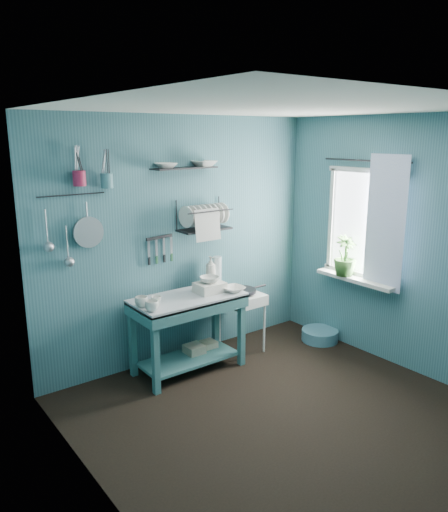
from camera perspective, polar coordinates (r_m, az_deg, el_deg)
floor at (r=4.49m, az=6.33°, el=-17.29°), size 3.20×3.20×0.00m
ceiling at (r=3.86m, az=7.34°, el=16.50°), size 3.20×3.20×0.00m
wall_back at (r=5.15m, az=-4.82°, el=1.83°), size 3.20×0.00×3.20m
wall_left at (r=3.15m, az=-14.88°, el=-6.34°), size 0.00×3.00×3.00m
wall_right at (r=5.20m, az=19.64°, el=1.20°), size 0.00×3.00×3.00m
work_counter at (r=5.01m, az=-4.10°, el=-8.84°), size 1.12×0.60×0.77m
mug_left at (r=4.50m, az=-8.23°, el=-5.68°), size 0.12×0.12×0.10m
mug_mid at (r=4.63m, az=-7.74°, el=-5.13°), size 0.14×0.14×0.09m
mug_right at (r=4.62m, az=-9.41°, el=-5.19°), size 0.17×0.17×0.10m
wash_tub at (r=4.98m, az=-1.64°, el=-3.61°), size 0.28×0.22×0.10m
tub_bowl at (r=4.95m, az=-1.65°, el=-2.72°), size 0.20×0.19×0.06m
soap_bottle at (r=5.22m, az=-1.53°, el=-1.65°), size 0.12×0.12×0.30m
water_bottle at (r=5.29m, az=-0.78°, el=-1.53°), size 0.09×0.09×0.28m
counter_bowl at (r=5.00m, az=1.10°, el=-3.81°), size 0.22×0.22×0.05m
hotplate_stand at (r=5.45m, az=2.04°, el=-7.59°), size 0.48×0.48×0.65m
frying_pan at (r=5.33m, az=2.07°, el=-3.97°), size 0.30×0.30×0.03m
knife_strip at (r=4.97m, az=-7.40°, el=2.14°), size 0.32×0.07×0.03m
dish_rack at (r=5.10m, az=-2.26°, el=4.72°), size 0.56×0.26×0.32m
upper_shelf at (r=4.95m, az=-4.53°, el=9.98°), size 0.71×0.22×0.02m
shelf_bowl_left at (r=4.84m, az=-6.66°, el=10.71°), size 0.24×0.24×0.05m
shelf_bowl_right at (r=5.08m, az=-2.30°, el=11.21°), size 0.26×0.26×0.06m
utensil_cup_magenta at (r=4.50m, az=-16.21°, el=8.52°), size 0.11×0.11×0.13m
utensil_cup_teal at (r=4.59m, az=-13.25°, el=8.38°), size 0.11×0.11×0.13m
colander at (r=4.61m, az=-15.24°, el=2.64°), size 0.28×0.03×0.28m
ladle_outer at (r=4.49m, az=-19.65°, el=3.14°), size 0.01×0.01×0.30m
ladle_inner at (r=4.57m, az=-17.51°, el=1.46°), size 0.01×0.01×0.30m
hook_rail at (r=4.54m, az=-17.04°, el=6.70°), size 0.60×0.01×0.01m
window_glass at (r=5.42m, az=15.73°, el=3.58°), size 0.00×1.10×1.10m
windowsill at (r=5.48m, az=14.79°, el=-2.59°), size 0.16×0.95×0.04m
curtain at (r=5.18m, az=17.95°, el=3.55°), size 0.00×1.35×1.35m
curtain_rod at (r=5.31m, az=15.89°, el=10.45°), size 0.02×1.05×0.02m
potted_plant at (r=5.47m, az=13.67°, el=0.03°), size 0.28×0.28×0.43m
storage_tin_large at (r=5.21m, az=-3.41°, el=-11.24°), size 0.18×0.18×0.22m
storage_tin_small at (r=5.34m, az=-1.78°, el=-10.69°), size 0.15×0.15×0.20m
floor_basin at (r=5.90m, az=10.90°, el=-8.87°), size 0.41×0.41×0.13m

